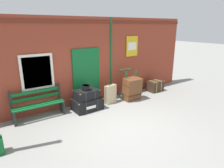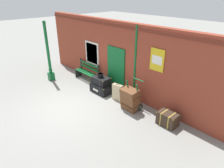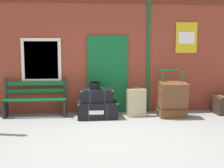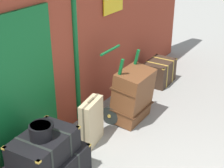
% 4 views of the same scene
% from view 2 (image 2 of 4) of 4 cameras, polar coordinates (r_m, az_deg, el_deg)
% --- Properties ---
extents(ground_plane, '(60.00, 60.00, 0.00)m').
position_cam_2_polar(ground_plane, '(8.51, -11.80, -6.35)').
color(ground_plane, gray).
extents(brick_facade, '(10.40, 0.35, 3.20)m').
position_cam_2_polar(brick_facade, '(9.27, 1.19, 7.71)').
color(brick_facade, brown).
rests_on(brick_facade, ground).
extents(lamp_post, '(0.28, 0.28, 3.06)m').
position_cam_2_polar(lamp_post, '(10.89, -17.42, 6.83)').
color(lamp_post, '#0F5B28').
rests_on(lamp_post, ground).
extents(platform_bench, '(1.60, 0.43, 1.01)m').
position_cam_2_polar(platform_bench, '(10.67, -7.01, 3.33)').
color(platform_bench, '#0F5B28').
rests_on(platform_bench, ground).
extents(steamer_trunk_base, '(1.03, 0.68, 0.43)m').
position_cam_2_polar(steamer_trunk_base, '(9.41, -2.97, -1.15)').
color(steamer_trunk_base, black).
rests_on(steamer_trunk_base, ground).
extents(steamer_trunk_middle, '(0.84, 0.60, 0.33)m').
position_cam_2_polar(steamer_trunk_middle, '(9.27, -3.11, 0.97)').
color(steamer_trunk_middle, black).
rests_on(steamer_trunk_middle, steamer_trunk_base).
extents(round_hatbox, '(0.30, 0.28, 0.18)m').
position_cam_2_polar(round_hatbox, '(9.19, -3.34, 2.52)').
color(round_hatbox, black).
rests_on(round_hatbox, steamer_trunk_middle).
extents(porters_trolley, '(0.71, 0.62, 1.19)m').
position_cam_2_polar(porters_trolley, '(8.17, 5.91, -5.08)').
color(porters_trolley, black).
rests_on(porters_trolley, ground).
extents(large_brown_trunk, '(0.70, 0.53, 0.92)m').
position_cam_2_polar(large_brown_trunk, '(7.97, 5.12, -4.33)').
color(large_brown_trunk, brown).
rests_on(large_brown_trunk, ground).
extents(suitcase_oxblood, '(0.51, 0.25, 0.76)m').
position_cam_2_polar(suitcase_oxblood, '(8.69, 1.58, -2.35)').
color(suitcase_oxblood, tan).
rests_on(suitcase_oxblood, ground).
extents(corner_trunk, '(0.70, 0.50, 0.49)m').
position_cam_2_polar(corner_trunk, '(7.45, 15.49, -9.49)').
color(corner_trunk, '#332319').
rests_on(corner_trunk, ground).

